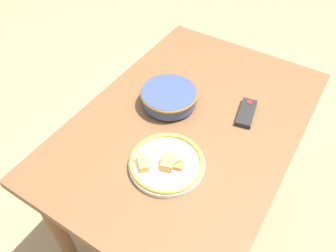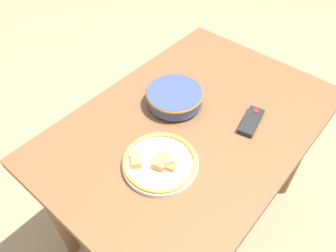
% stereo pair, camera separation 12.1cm
% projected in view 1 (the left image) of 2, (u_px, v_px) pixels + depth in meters
% --- Properties ---
extents(ground_plane, '(8.00, 8.00, 0.00)m').
position_uv_depth(ground_plane, '(183.00, 214.00, 1.84)').
color(ground_plane, '#9E8460').
extents(dining_table, '(1.17, 0.80, 0.77)m').
position_uv_depth(dining_table, '(188.00, 137.00, 1.36)').
color(dining_table, brown).
rests_on(dining_table, ground_plane).
extents(noodle_bowl, '(0.23, 0.23, 0.07)m').
position_uv_depth(noodle_bowl, '(169.00, 97.00, 1.31)').
color(noodle_bowl, '#384775').
rests_on(noodle_bowl, dining_table).
extents(food_plate, '(0.26, 0.26, 0.05)m').
position_uv_depth(food_plate, '(166.00, 163.00, 1.12)').
color(food_plate, silver).
rests_on(food_plate, dining_table).
extents(tv_remote, '(0.16, 0.09, 0.02)m').
position_uv_depth(tv_remote, '(246.00, 113.00, 1.29)').
color(tv_remote, black).
rests_on(tv_remote, dining_table).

